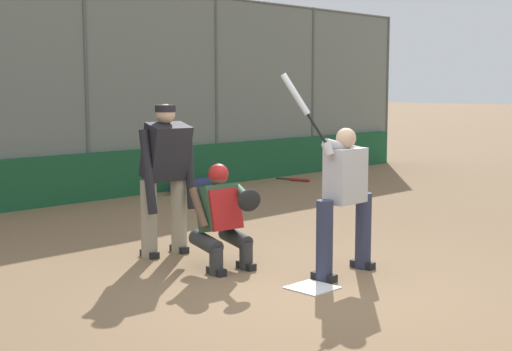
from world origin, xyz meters
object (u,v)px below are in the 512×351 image
object	(u,v)px
batter_at_plate	(344,195)
catcher_behind_plate	(223,215)
umpire_home	(166,175)
spare_bat_near_backstop	(297,180)
fielding_glove_on_dirt	(235,201)
equipment_bag_dugout_side	(196,185)

from	to	relation	value
batter_at_plate	catcher_behind_plate	world-z (taller)	batter_at_plate
catcher_behind_plate	umpire_home	distance (m)	1.04
umpire_home	spare_bat_near_backstop	bearing A→B (deg)	-145.97
spare_bat_near_backstop	batter_at_plate	bearing A→B (deg)	-59.75
batter_at_plate	umpire_home	world-z (taller)	batter_at_plate
catcher_behind_plate	umpire_home	world-z (taller)	umpire_home
batter_at_plate	umpire_home	xyz separation A→B (m)	(0.80, -2.07, 0.12)
spare_bat_near_backstop	fielding_glove_on_dirt	size ratio (longest dim) A/B	2.81
umpire_home	fielding_glove_on_dirt	size ratio (longest dim) A/B	6.48
batter_at_plate	spare_bat_near_backstop	distance (m)	7.86
fielding_glove_on_dirt	catcher_behind_plate	bearing A→B (deg)	44.77
catcher_behind_plate	equipment_bag_dugout_side	bearing A→B (deg)	-120.17
batter_at_plate	fielding_glove_on_dirt	world-z (taller)	batter_at_plate
batter_at_plate	fielding_glove_on_dirt	distance (m)	5.00
equipment_bag_dugout_side	batter_at_plate	bearing A→B (deg)	63.53
spare_bat_near_backstop	fielding_glove_on_dirt	distance (m)	3.32
catcher_behind_plate	fielding_glove_on_dirt	size ratio (longest dim) A/B	4.19
umpire_home	catcher_behind_plate	bearing A→B (deg)	97.25
fielding_glove_on_dirt	equipment_bag_dugout_side	bearing A→B (deg)	-106.94
catcher_behind_plate	spare_bat_near_backstop	world-z (taller)	catcher_behind_plate
umpire_home	spare_bat_near_backstop	distance (m)	7.27
batter_at_plate	catcher_behind_plate	xyz separation A→B (m)	(0.77, -1.10, -0.26)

